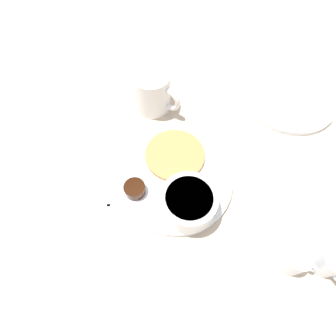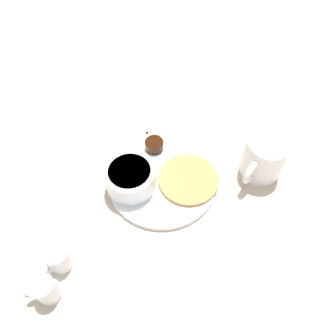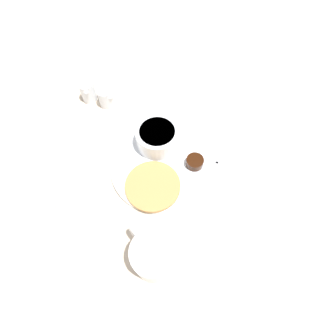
# 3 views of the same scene
# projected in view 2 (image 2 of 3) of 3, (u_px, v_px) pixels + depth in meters

# --- Properties ---
(ground_plane) EXTENTS (4.00, 4.00, 0.00)m
(ground_plane) POSITION_uv_depth(u_px,v_px,m) (162.00, 182.00, 0.73)
(ground_plane) COLOR #C6B299
(plate) EXTENTS (0.24, 0.24, 0.01)m
(plate) POSITION_uv_depth(u_px,v_px,m) (162.00, 180.00, 0.72)
(plate) COLOR white
(plate) RESTS_ON ground_plane
(pancake_stack) EXTENTS (0.13, 0.13, 0.01)m
(pancake_stack) POSITION_uv_depth(u_px,v_px,m) (188.00, 179.00, 0.71)
(pancake_stack) COLOR #B78447
(pancake_stack) RESTS_ON plate
(bowl) EXTENTS (0.11, 0.11, 0.05)m
(bowl) POSITION_uv_depth(u_px,v_px,m) (130.00, 177.00, 0.68)
(bowl) COLOR white
(bowl) RESTS_ON plate
(syrup_cup) EXTENTS (0.04, 0.04, 0.02)m
(syrup_cup) POSITION_uv_depth(u_px,v_px,m) (154.00, 145.00, 0.76)
(syrup_cup) COLOR black
(syrup_cup) RESTS_ON plate
(butter_ramekin) EXTENTS (0.05, 0.05, 0.04)m
(butter_ramekin) POSITION_uv_depth(u_px,v_px,m) (122.00, 177.00, 0.70)
(butter_ramekin) COLOR white
(butter_ramekin) RESTS_ON plate
(coffee_mug) EXTENTS (0.09, 0.11, 0.10)m
(coffee_mug) POSITION_uv_depth(u_px,v_px,m) (263.00, 158.00, 0.70)
(coffee_mug) COLOR white
(coffee_mug) RESTS_ON ground_plane
(creamer_pitcher_near) EXTENTS (0.05, 0.05, 0.06)m
(creamer_pitcher_near) POSITION_uv_depth(u_px,v_px,m) (59.00, 258.00, 0.60)
(creamer_pitcher_near) COLOR white
(creamer_pitcher_near) RESTS_ON ground_plane
(creamer_pitcher_far) EXTENTS (0.04, 0.06, 0.06)m
(creamer_pitcher_far) POSITION_uv_depth(u_px,v_px,m) (45.00, 290.00, 0.56)
(creamer_pitcher_far) COLOR white
(creamer_pitcher_far) RESTS_ON ground_plane
(fork) EXTENTS (0.07, 0.14, 0.00)m
(fork) POSITION_uv_depth(u_px,v_px,m) (154.00, 133.00, 0.80)
(fork) COLOR silver
(fork) RESTS_ON ground_plane
(napkin) EXTENTS (0.10, 0.08, 0.00)m
(napkin) POSITION_uv_depth(u_px,v_px,m) (276.00, 138.00, 0.80)
(napkin) COLOR white
(napkin) RESTS_ON ground_plane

